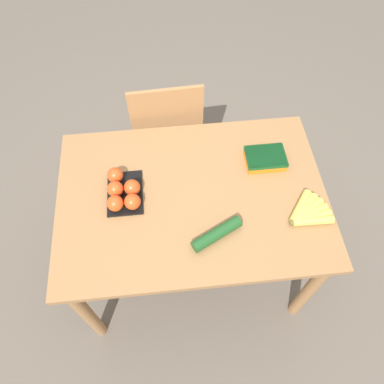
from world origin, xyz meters
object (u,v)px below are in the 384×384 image
(tomato_pack, at_px, (123,191))
(cucumber_near, at_px, (217,234))
(banana_bunch, at_px, (307,213))
(carrot_bag, at_px, (265,158))
(chair, at_px, (167,134))

(tomato_pack, xyz_separation_m, cucumber_near, (0.39, -0.25, -0.01))
(banana_bunch, distance_m, cucumber_near, 0.42)
(tomato_pack, height_order, carrot_bag, tomato_pack)
(chair, xyz_separation_m, tomato_pack, (-0.23, -0.59, 0.32))
(chair, distance_m, carrot_bag, 0.72)
(banana_bunch, xyz_separation_m, cucumber_near, (-0.41, -0.06, 0.01))
(tomato_pack, height_order, cucumber_near, tomato_pack)
(chair, bearing_deg, banana_bunch, 124.08)
(carrot_bag, bearing_deg, tomato_pack, -169.64)
(banana_bunch, relative_size, cucumber_near, 0.85)
(banana_bunch, relative_size, carrot_bag, 1.04)
(carrot_bag, bearing_deg, banana_bunch, -68.61)
(chair, height_order, tomato_pack, chair)
(chair, distance_m, banana_bunch, 1.01)
(banana_bunch, xyz_separation_m, carrot_bag, (-0.12, 0.31, 0.01))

